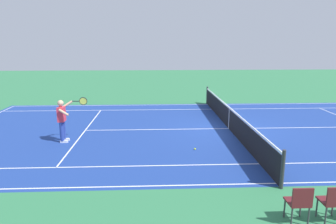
% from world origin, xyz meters
% --- Properties ---
extents(ground_plane, '(60.00, 60.00, 0.00)m').
position_xyz_m(ground_plane, '(0.00, 0.00, 0.00)').
color(ground_plane, '#2D7247').
extents(court_slab, '(24.20, 11.40, 0.00)m').
position_xyz_m(court_slab, '(0.00, 0.00, 0.00)').
color(court_slab, navy).
rests_on(court_slab, ground_plane).
extents(court_line_markings, '(23.85, 11.05, 0.01)m').
position_xyz_m(court_line_markings, '(0.00, 0.00, 0.00)').
color(court_line_markings, white).
rests_on(court_line_markings, ground_plane).
extents(tennis_net, '(0.10, 11.70, 1.08)m').
position_xyz_m(tennis_net, '(0.00, 0.00, 0.49)').
color(tennis_net, '#2D2D33').
rests_on(tennis_net, ground_plane).
extents(tennis_player_near, '(1.06, 0.78, 1.70)m').
position_xyz_m(tennis_player_near, '(6.87, 1.53, 0.93)').
color(tennis_player_near, navy).
rests_on(tennis_player_near, ground_plane).
extents(tennis_ball, '(0.07, 0.07, 0.07)m').
position_xyz_m(tennis_ball, '(1.89, 2.71, 0.03)').
color(tennis_ball, '#CCE01E').
rests_on(tennis_ball, ground_plane).
extents(spectator_chair_1, '(0.44, 0.44, 0.88)m').
position_xyz_m(spectator_chair_1, '(-0.42, 7.40, 0.52)').
color(spectator_chair_1, '#38383D').
rests_on(spectator_chair_1, ground_plane).
extents(spectator_chair_2, '(0.44, 0.44, 0.88)m').
position_xyz_m(spectator_chair_2, '(0.31, 7.40, 0.52)').
color(spectator_chair_2, '#38383D').
rests_on(spectator_chair_2, ground_plane).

